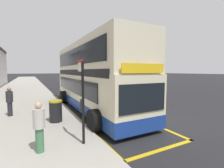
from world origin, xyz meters
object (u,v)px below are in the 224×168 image
parked_car_teal_kerbside (85,81)px  litter_bin (56,111)px  double_decker_bus (92,79)px  bus_stop_sign (82,95)px  parked_car_teal_distant (68,78)px  pedestrian_further_back (10,101)px  pedestrian_waiting_near_sign (39,125)px

parked_car_teal_kerbside → litter_bin: size_ratio=4.00×
double_decker_bus → bus_stop_sign: (-2.21, -4.92, -0.26)m
double_decker_bus → parked_car_teal_distant: size_ratio=2.59×
double_decker_bus → parked_car_teal_kerbside: (5.19, 17.44, -1.26)m
litter_bin → double_decker_bus: bearing=37.7°
parked_car_teal_distant → pedestrian_further_back: (-9.85, -30.94, 0.20)m
double_decker_bus → pedestrian_further_back: (-4.78, 0.12, -1.07)m
parked_car_teal_kerbside → parked_car_teal_distant: (-0.12, 13.61, 0.00)m
parked_car_teal_distant → pedestrian_waiting_near_sign: bearing=-104.4°
parked_car_teal_kerbside → litter_bin: (-7.88, -19.52, -0.13)m
parked_car_teal_kerbside → pedestrian_further_back: pedestrian_further_back is taller
double_decker_bus → bus_stop_sign: bearing=-114.2°
parked_car_teal_distant → litter_bin: (-7.76, -33.13, -0.13)m
parked_car_teal_kerbside → litter_bin: bearing=-113.4°
double_decker_bus → pedestrian_waiting_near_sign: size_ratio=7.00×
parked_car_teal_distant → litter_bin: bearing=-104.0°
double_decker_bus → parked_car_teal_distant: bearing=80.7°
bus_stop_sign → pedestrian_waiting_near_sign: bearing=179.8°
pedestrian_further_back → pedestrian_waiting_near_sign: bearing=-76.5°
litter_bin → parked_car_teal_kerbside: bearing=68.0°
double_decker_bus → parked_car_teal_distant: double_decker_bus is taller
pedestrian_further_back → double_decker_bus: bearing=-1.4°
bus_stop_sign → parked_car_teal_kerbside: size_ratio=0.68×
parked_car_teal_kerbside → parked_car_teal_distant: 13.61m
parked_car_teal_kerbside → pedestrian_further_back: (-9.97, -17.33, 0.20)m
bus_stop_sign → pedestrian_further_back: 5.71m
pedestrian_waiting_near_sign → litter_bin: 2.98m
bus_stop_sign → parked_car_teal_kerbside: bus_stop_sign is taller
double_decker_bus → bus_stop_sign: size_ratio=3.80×
bus_stop_sign → parked_car_teal_distant: bus_stop_sign is taller
double_decker_bus → pedestrian_waiting_near_sign: 6.17m
pedestrian_further_back → parked_car_teal_kerbside: bearing=60.1°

